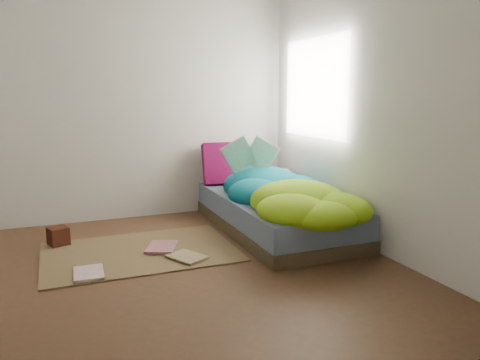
% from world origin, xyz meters
% --- Properties ---
extents(ground, '(3.50, 3.50, 0.00)m').
position_xyz_m(ground, '(0.00, 0.00, 0.00)').
color(ground, '#442F1A').
rests_on(ground, ground).
extents(room_walls, '(3.54, 3.54, 2.62)m').
position_xyz_m(room_walls, '(0.01, 0.01, 1.63)').
color(room_walls, silver).
rests_on(room_walls, ground).
extents(bed, '(1.00, 2.00, 0.34)m').
position_xyz_m(bed, '(1.22, 0.72, 0.17)').
color(bed, '#382F1E').
rests_on(bed, ground).
extents(duvet, '(0.96, 1.84, 0.34)m').
position_xyz_m(duvet, '(1.22, 0.50, 0.51)').
color(duvet, '#085C80').
rests_on(duvet, bed).
extents(rug, '(1.60, 1.10, 0.01)m').
position_xyz_m(rug, '(-0.15, 0.55, 0.01)').
color(rug, brown).
rests_on(rug, ground).
extents(pillow_floral, '(0.60, 0.42, 0.12)m').
position_xyz_m(pillow_floral, '(1.42, 1.31, 0.40)').
color(pillow_floral, '#EFE4CE').
rests_on(pillow_floral, bed).
extents(pillow_magenta, '(0.48, 0.20, 0.46)m').
position_xyz_m(pillow_magenta, '(0.97, 1.53, 0.57)').
color(pillow_magenta, '#490427').
rests_on(pillow_magenta, bed).
extents(open_book, '(0.49, 0.22, 0.29)m').
position_xyz_m(open_book, '(1.07, 1.02, 0.82)').
color(open_book, '#31892C').
rests_on(open_book, duvet).
extents(wooden_box, '(0.20, 0.20, 0.16)m').
position_xyz_m(wooden_box, '(-0.80, 1.00, 0.09)').
color(wooden_box, '#380D0C').
rests_on(wooden_box, rug).
extents(floor_book_a, '(0.23, 0.30, 0.02)m').
position_xyz_m(floor_book_a, '(-0.71, 0.17, 0.02)').
color(floor_book_a, white).
rests_on(floor_book_a, rug).
extents(floor_book_b, '(0.35, 0.40, 0.03)m').
position_xyz_m(floor_book_b, '(-0.08, 0.58, 0.03)').
color(floor_book_b, '#C37078').
rests_on(floor_book_b, rug).
extents(floor_book_c, '(0.34, 0.37, 0.02)m').
position_xyz_m(floor_book_c, '(0.08, 0.17, 0.02)').
color(floor_book_c, tan).
rests_on(floor_book_c, rug).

